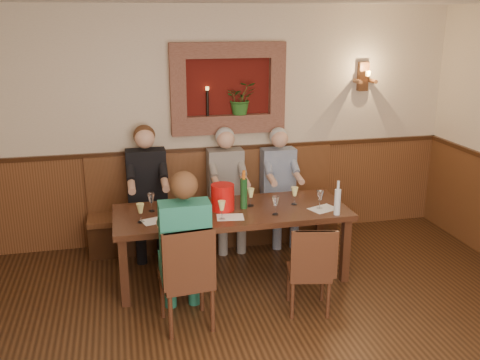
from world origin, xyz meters
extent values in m
cube|color=beige|center=(0.00, 3.00, 1.40)|extent=(6.00, 0.04, 2.80)
cube|color=#573218|center=(0.00, 2.98, 0.55)|extent=(6.00, 0.04, 1.10)
cube|color=#381E0F|center=(0.00, 2.98, 1.12)|extent=(6.02, 0.06, 0.05)
cube|color=#4F0F0B|center=(0.20, 2.98, 1.85)|extent=(1.00, 0.02, 0.70)
cube|color=brown|center=(0.20, 2.94, 2.29)|extent=(1.36, 0.12, 0.18)
cube|color=brown|center=(0.20, 2.94, 1.41)|extent=(1.36, 0.12, 0.18)
cube|color=brown|center=(-0.39, 2.94, 1.85)|extent=(0.18, 0.12, 0.70)
cube|color=brown|center=(0.79, 2.94, 1.85)|extent=(0.18, 0.12, 0.70)
cube|color=brown|center=(0.20, 2.94, 1.52)|extent=(1.00, 0.14, 0.04)
imported|color=#286221|center=(0.35, 2.94, 1.74)|extent=(0.35, 0.30, 0.39)
cylinder|color=black|center=(-0.05, 2.94, 1.69)|extent=(0.03, 0.03, 0.30)
cylinder|color=#FFBF59|center=(-0.05, 2.94, 1.86)|extent=(0.04, 0.04, 0.04)
cube|color=#573218|center=(1.90, 2.95, 1.95)|extent=(0.12, 0.08, 0.35)
cylinder|color=#573218|center=(1.80, 2.88, 1.90)|extent=(0.05, 0.18, 0.05)
cylinder|color=#573218|center=(2.00, 2.88, 1.90)|extent=(0.05, 0.18, 0.05)
cylinder|color=#FFBF59|center=(1.90, 2.82, 2.00)|extent=(0.06, 0.06, 0.06)
cube|color=black|center=(0.00, 1.85, 0.72)|extent=(2.40, 0.90, 0.06)
cube|color=black|center=(-1.12, 1.48, 0.34)|extent=(0.08, 0.08, 0.69)
cube|color=black|center=(1.12, 1.48, 0.34)|extent=(0.08, 0.08, 0.69)
cube|color=black|center=(-1.12, 2.22, 0.34)|extent=(0.08, 0.08, 0.69)
cube|color=black|center=(1.12, 2.22, 0.34)|extent=(0.08, 0.08, 0.69)
cube|color=#381E0F|center=(0.00, 2.76, 0.20)|extent=(3.00, 0.40, 0.40)
cube|color=#573218|center=(0.00, 2.76, 0.42)|extent=(3.00, 0.45, 0.06)
cube|color=#573218|center=(0.00, 2.95, 0.78)|extent=(3.00, 0.06, 0.66)
cube|color=black|center=(-0.59, 1.02, 0.21)|extent=(0.45, 0.45, 0.41)
cube|color=black|center=(-0.59, 1.02, 0.44)|extent=(0.47, 0.47, 0.05)
cube|color=black|center=(-0.57, 0.83, 0.72)|extent=(0.43, 0.08, 0.51)
cube|color=black|center=(0.55, 1.02, 0.18)|extent=(0.43, 0.43, 0.36)
cube|color=black|center=(0.55, 1.02, 0.39)|extent=(0.45, 0.45, 0.05)
cube|color=black|center=(0.52, 0.85, 0.64)|extent=(0.38, 0.11, 0.45)
cube|color=black|center=(-0.80, 2.60, 0.23)|extent=(0.45, 0.47, 0.45)
cube|color=black|center=(-0.80, 2.78, 0.92)|extent=(0.45, 0.24, 0.59)
sphere|color=#D8A384|center=(-0.80, 2.74, 1.35)|extent=(0.22, 0.22, 0.22)
sphere|color=#4C2D19|center=(-0.80, 2.79, 1.37)|extent=(0.25, 0.25, 0.25)
cube|color=#524C4B|center=(0.12, 2.61, 0.23)|extent=(0.42, 0.44, 0.45)
cube|color=#524C4B|center=(0.12, 2.78, 0.89)|extent=(0.42, 0.22, 0.55)
sphere|color=#D8A384|center=(0.12, 2.74, 1.29)|extent=(0.21, 0.21, 0.21)
sphere|color=#B2B2B2|center=(0.12, 2.79, 1.31)|extent=(0.23, 0.23, 0.23)
cube|color=navy|center=(0.78, 2.61, 0.23)|extent=(0.41, 0.43, 0.45)
cube|color=navy|center=(0.78, 2.78, 0.87)|extent=(0.41, 0.21, 0.53)
sphere|color=#D8A384|center=(0.78, 2.74, 1.26)|extent=(0.20, 0.20, 0.20)
sphere|color=#B2B2B2|center=(0.78, 2.79, 1.28)|extent=(0.22, 0.22, 0.22)
cube|color=#1A5D5A|center=(-0.59, 1.15, 0.23)|extent=(0.43, 0.45, 0.45)
cube|color=#1A5D5A|center=(-0.59, 0.98, 0.90)|extent=(0.43, 0.23, 0.56)
sphere|color=#D8A384|center=(-0.59, 1.02, 1.31)|extent=(0.22, 0.22, 0.22)
sphere|color=#4C2D19|center=(-0.59, 0.97, 1.33)|extent=(0.24, 0.24, 0.24)
cylinder|color=red|center=(-0.09, 1.88, 0.89)|extent=(0.28, 0.28, 0.27)
cylinder|color=#19471E|center=(0.13, 1.87, 0.91)|extent=(0.08, 0.08, 0.32)
cylinder|color=#D36417|center=(0.13, 1.87, 1.11)|extent=(0.03, 0.03, 0.09)
cylinder|color=#19471E|center=(-0.45, 1.95, 0.91)|extent=(0.09, 0.09, 0.33)
cylinder|color=#19471E|center=(-0.45, 1.95, 1.12)|extent=(0.04, 0.04, 0.09)
cylinder|color=silver|center=(1.00, 1.48, 0.88)|extent=(0.08, 0.08, 0.26)
cylinder|color=silver|center=(1.00, 1.48, 1.06)|extent=(0.03, 0.03, 0.09)
cube|color=white|center=(-0.79, 1.71, 0.75)|extent=(0.30, 0.25, 0.00)
cube|color=white|center=(-0.06, 1.64, 0.75)|extent=(0.29, 0.23, 0.00)
cube|color=white|center=(0.93, 1.66, 0.75)|extent=(0.33, 0.28, 0.00)
cube|color=white|center=(-0.50, 1.57, 0.75)|extent=(0.33, 0.26, 0.00)
camera|label=1|loc=(-1.08, -3.21, 2.65)|focal=40.00mm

